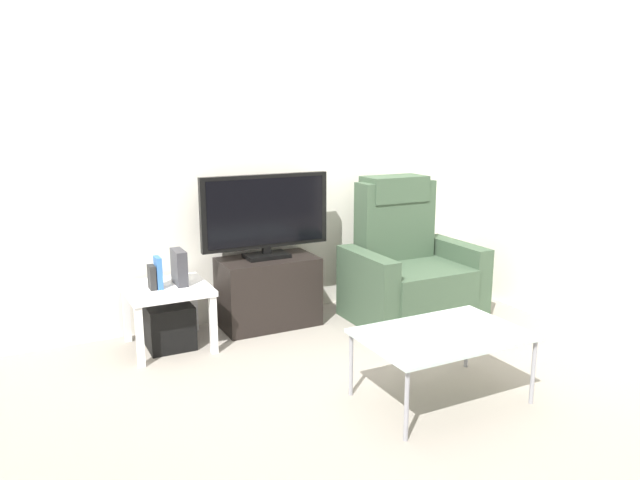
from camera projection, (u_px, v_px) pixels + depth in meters
ground_plane at (335, 364)px, 3.81m from camera, size 6.40×6.40×0.00m
wall_back at (265, 149)px, 4.52m from camera, size 6.40×0.06×2.60m
wall_side at (561, 150)px, 4.37m from camera, size 0.06×4.48×2.60m
tv_stand at (268, 291)px, 4.46m from camera, size 0.72×0.41×0.52m
television at (266, 214)px, 4.35m from camera, size 0.98×0.20×0.62m
recliner_armchair at (408, 269)px, 4.65m from camera, size 0.98×0.78×1.08m
side_table at (168, 296)px, 4.01m from camera, size 0.54×0.54×0.43m
subwoofer_box at (169, 326)px, 4.06m from camera, size 0.30×0.30×0.30m
book_leftmost at (152, 277)px, 3.92m from camera, size 0.04×0.10×0.16m
book_middle at (158, 273)px, 3.93m from camera, size 0.04×0.11×0.21m
game_console at (179, 267)px, 4.02m from camera, size 0.07×0.20×0.24m
coffee_table at (442, 337)px, 3.27m from camera, size 0.90×0.60×0.39m
cell_phone at (439, 326)px, 3.35m from camera, size 0.07×0.15×0.01m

